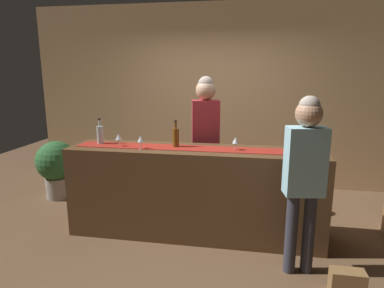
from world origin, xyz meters
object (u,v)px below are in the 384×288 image
bartender (206,130)px  customer_sipping (305,168)px  wine_bottle_amber (176,137)px  wine_glass_far_end (140,139)px  handbag (347,283)px  wine_bottle_clear (100,134)px  wine_glass_near_customer (118,137)px  potted_plant_tall (57,165)px  wine_glass_mid_counter (235,141)px

bartender → customer_sipping: 1.56m
wine_bottle_amber → bartender: 0.60m
wine_glass_far_end → handbag: bearing=-19.8°
wine_bottle_clear → wine_bottle_amber: (0.91, -0.01, 0.00)m
wine_bottle_amber → wine_glass_near_customer: (-0.64, -0.08, -0.01)m
wine_glass_far_end → potted_plant_tall: 1.95m
wine_glass_near_customer → bartender: bearing=34.8°
bartender → wine_glass_far_end: bearing=35.8°
wine_glass_far_end → customer_sipping: 1.73m
wine_bottle_clear → wine_glass_near_customer: (0.26, -0.09, -0.01)m
handbag → bartender: bearing=134.5°
wine_glass_near_customer → customer_sipping: bearing=-15.1°
wine_bottle_amber → handbag: bearing=-27.9°
wine_glass_mid_counter → wine_bottle_clear: bearing=178.0°
wine_glass_mid_counter → wine_glass_near_customer: bearing=-178.4°
wine_glass_far_end → handbag: wine_glass_far_end is taller
customer_sipping → wine_glass_far_end: bearing=155.6°
bartender → customer_sipping: bartender is taller
wine_glass_mid_counter → handbag: bearing=-39.9°
wine_bottle_clear → potted_plant_tall: 1.44m
wine_bottle_amber → wine_glass_mid_counter: 0.67m
wine_bottle_clear → potted_plant_tall: size_ratio=0.35×
wine_bottle_amber → wine_glass_far_end: (-0.36, -0.15, -0.01)m
potted_plant_tall → handbag: size_ratio=3.05×
wine_bottle_amber → potted_plant_tall: wine_bottle_amber is taller
wine_bottle_clear → wine_glass_near_customer: wine_bottle_clear is taller
wine_glass_near_customer → wine_bottle_clear: bearing=160.8°
wine_glass_mid_counter → customer_sipping: 0.86m
bartender → wine_bottle_clear: bearing=12.2°
wine_glass_near_customer → customer_sipping: 2.02m
wine_glass_near_customer → wine_glass_far_end: (0.28, -0.07, 0.00)m
wine_bottle_amber → wine_glass_near_customer: size_ratio=2.10×
wine_bottle_amber → wine_glass_far_end: 0.39m
wine_bottle_amber → wine_glass_near_customer: bearing=-172.5°
potted_plant_tall → wine_glass_near_customer: bearing=-31.9°
wine_bottle_amber → potted_plant_tall: size_ratio=0.35×
potted_plant_tall → handbag: (3.64, -1.63, -0.38)m
wine_bottle_amber → wine_glass_mid_counter: bearing=-4.1°
bartender → handbag: (1.41, -1.43, -1.01)m
wine_bottle_amber → customer_sipping: size_ratio=0.18×
wine_glass_near_customer → bartender: size_ratio=0.08×
wine_bottle_clear → wine_glass_mid_counter: wine_bottle_clear is taller
wine_bottle_clear → potted_plant_tall: bearing=145.4°
wine_glass_far_end → bartender: size_ratio=0.08×
wine_bottle_amber → customer_sipping: bearing=-25.0°
bartender → customer_sipping: bearing=119.6°
customer_sipping → wine_glass_near_customer: bearing=155.8°
handbag → wine_glass_far_end: bearing=160.2°
wine_glass_far_end → potted_plant_tall: (-1.61, 0.90, -0.63)m
wine_glass_far_end → handbag: 2.38m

